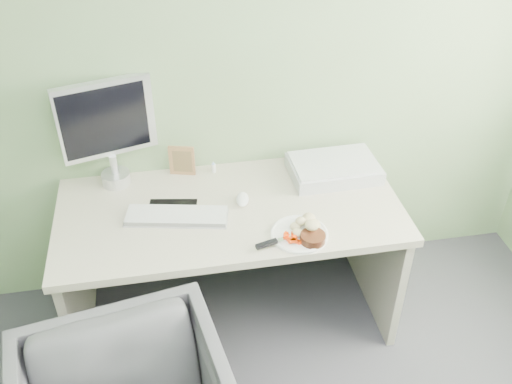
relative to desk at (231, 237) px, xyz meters
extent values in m
plane|color=#7CA070|center=(0.00, 0.38, 0.80)|extent=(3.50, 0.00, 3.50)
cube|color=beige|center=(0.00, 0.00, 0.16)|extent=(1.60, 0.75, 0.04)
cube|color=#A29C8A|center=(-0.76, 0.00, -0.20)|extent=(0.04, 0.70, 0.69)
cube|color=#A29C8A|center=(0.76, 0.00, -0.20)|extent=(0.04, 0.70, 0.69)
cylinder|color=white|center=(0.27, -0.25, 0.19)|extent=(0.25, 0.25, 0.01)
cylinder|color=black|center=(0.32, -0.31, 0.21)|extent=(0.13, 0.13, 0.04)
ellipsoid|color=#A1894E|center=(0.29, -0.22, 0.23)|extent=(0.14, 0.12, 0.06)
cube|color=#FF3B05|center=(0.23, -0.29, 0.22)|extent=(0.06, 0.06, 0.04)
cube|color=silver|center=(0.24, -0.27, 0.21)|extent=(0.15, 0.06, 0.01)
cube|color=black|center=(0.11, -0.31, 0.21)|extent=(0.10, 0.05, 0.02)
cube|color=black|center=(-0.27, 0.01, 0.18)|extent=(0.25, 0.23, 0.00)
cube|color=white|center=(-0.25, -0.03, 0.20)|extent=(0.47, 0.22, 0.02)
ellipsoid|color=white|center=(0.07, 0.03, 0.20)|extent=(0.08, 0.12, 0.04)
cube|color=#A2794B|center=(-0.19, 0.32, 0.26)|extent=(0.13, 0.05, 0.16)
cylinder|color=white|center=(-0.04, 0.31, 0.21)|extent=(0.02, 0.02, 0.05)
cone|color=#94B4ED|center=(-0.04, 0.31, 0.24)|extent=(0.02, 0.02, 0.02)
cube|color=#AAADB1|center=(0.55, 0.18, 0.22)|extent=(0.44, 0.30, 0.07)
cylinder|color=silver|center=(-0.52, 0.29, 0.21)|extent=(0.14, 0.14, 0.06)
cylinder|color=silver|center=(-0.52, 0.29, 0.29)|extent=(0.04, 0.04, 0.10)
cube|color=silver|center=(-0.52, 0.32, 0.53)|extent=(0.44, 0.16, 0.38)
cube|color=black|center=(-0.52, 0.30, 0.53)|extent=(0.38, 0.11, 0.33)
camera|label=1|loc=(-0.25, -2.08, 1.82)|focal=40.00mm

